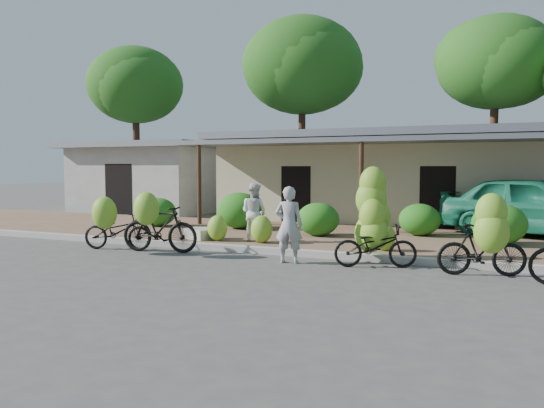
{
  "coord_description": "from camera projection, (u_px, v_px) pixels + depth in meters",
  "views": [
    {
      "loc": [
        3.81,
        -9.49,
        2.08
      ],
      "look_at": [
        -1.12,
        1.97,
        1.2
      ],
      "focal_mm": 35.0,
      "sensor_mm": 36.0,
      "label": 1
    }
  ],
  "objects": [
    {
      "name": "ground",
      "position": [
        285.0,
        273.0,
        10.34
      ],
      "size": [
        100.0,
        100.0,
        0.0
      ],
      "primitive_type": "plane",
      "color": "#474542",
      "rests_on": "ground"
    },
    {
      "name": "sidewalk",
      "position": [
        351.0,
        238.0,
        14.92
      ],
      "size": [
        60.0,
        6.0,
        0.12
      ],
      "primitive_type": "cube",
      "color": "#8C604B",
      "rests_on": "ground"
    },
    {
      "name": "curb",
      "position": [
        317.0,
        254.0,
        12.17
      ],
      "size": [
        60.0,
        0.25,
        0.15
      ],
      "primitive_type": "cube",
      "color": "#A8A399",
      "rests_on": "ground"
    },
    {
      "name": "shop_main",
      "position": [
        391.0,
        176.0,
        20.24
      ],
      "size": [
        13.0,
        8.5,
        3.35
      ],
      "color": "#BAB28D",
      "rests_on": "ground"
    },
    {
      "name": "shop_grey",
      "position": [
        154.0,
        177.0,
        24.64
      ],
      "size": [
        7.0,
        6.0,
        3.15
      ],
      "color": "#AFAEA9",
      "rests_on": "ground"
    },
    {
      "name": "tree_back_left",
      "position": [
        134.0,
        84.0,
        27.31
      ],
      "size": [
        5.01,
        4.87,
        8.22
      ],
      "color": "#482D1C",
      "rests_on": "ground"
    },
    {
      "name": "tree_far_center",
      "position": [
        299.0,
        65.0,
        26.84
      ],
      "size": [
        6.11,
        6.07,
        9.58
      ],
      "color": "#482D1C",
      "rests_on": "ground"
    },
    {
      "name": "tree_center_right",
      "position": [
        491.0,
        61.0,
        23.78
      ],
      "size": [
        5.28,
        5.17,
        8.79
      ],
      "color": "#482D1C",
      "rests_on": "ground"
    },
    {
      "name": "hedge_0",
      "position": [
        158.0,
        212.0,
        17.47
      ],
      "size": [
        1.2,
        1.08,
        0.94
      ],
      "primitive_type": "ellipsoid",
      "color": "#265D15",
      "rests_on": "sidewalk"
    },
    {
      "name": "hedge_1",
      "position": [
        240.0,
        211.0,
        16.78
      ],
      "size": [
        1.47,
        1.32,
        1.15
      ],
      "primitive_type": "ellipsoid",
      "color": "#265D15",
      "rests_on": "sidewalk"
    },
    {
      "name": "hedge_2",
      "position": [
        318.0,
        219.0,
        15.02
      ],
      "size": [
        1.21,
        1.09,
        0.95
      ],
      "primitive_type": "ellipsoid",
      "color": "#265D15",
      "rests_on": "sidewalk"
    },
    {
      "name": "hedge_3",
      "position": [
        420.0,
        220.0,
        15.07
      ],
      "size": [
        1.17,
        1.05,
        0.91
      ],
      "primitive_type": "ellipsoid",
      "color": "#265D15",
      "rests_on": "sidewalk"
    },
    {
      "name": "hedge_4",
      "position": [
        499.0,
        224.0,
        13.29
      ],
      "size": [
        1.34,
        1.2,
        1.04
      ],
      "primitive_type": "ellipsoid",
      "color": "#265D15",
      "rests_on": "sidewalk"
    },
    {
      "name": "bike_far_left",
      "position": [
        115.0,
        228.0,
        13.14
      ],
      "size": [
        1.88,
        1.4,
        1.38
      ],
      "rotation": [
        0.0,
        0.0,
        1.79
      ],
      "color": "black",
      "rests_on": "ground"
    },
    {
      "name": "bike_left",
      "position": [
        157.0,
        225.0,
        12.76
      ],
      "size": [
        2.01,
        1.33,
        1.5
      ],
      "rotation": [
        0.0,
        0.0,
        1.72
      ],
      "color": "black",
      "rests_on": "ground"
    },
    {
      "name": "bike_center",
      "position": [
        373.0,
        225.0,
        11.2
      ],
      "size": [
        1.79,
        1.38,
        2.09
      ],
      "rotation": [
        0.0,
        0.0,
        1.91
      ],
      "color": "black",
      "rests_on": "ground"
    },
    {
      "name": "bike_right",
      "position": [
        485.0,
        241.0,
        9.85
      ],
      "size": [
        1.72,
        1.32,
        1.61
      ],
      "rotation": [
        0.0,
        0.0,
        1.83
      ],
      "color": "black",
      "rests_on": "ground"
    },
    {
      "name": "loose_banana_a",
      "position": [
        217.0,
        228.0,
        13.98
      ],
      "size": [
        0.54,
        0.46,
        0.68
      ],
      "primitive_type": "ellipsoid",
      "color": "#75B52D",
      "rests_on": "sidewalk"
    },
    {
      "name": "loose_banana_b",
      "position": [
        262.0,
        229.0,
        13.62
      ],
      "size": [
        0.57,
        0.48,
        0.71
      ],
      "primitive_type": "ellipsoid",
      "color": "#75B52D",
      "rests_on": "sidewalk"
    },
    {
      "name": "loose_banana_c",
      "position": [
        384.0,
        237.0,
        12.35
      ],
      "size": [
        0.51,
        0.44,
        0.64
      ],
      "primitive_type": "ellipsoid",
      "color": "#75B52D",
      "rests_on": "sidewalk"
    },
    {
      "name": "sack_near",
      "position": [
        208.0,
        233.0,
        14.44
      ],
      "size": [
        0.93,
        0.65,
        0.3
      ],
      "primitive_type": "cube",
      "rotation": [
        0.0,
        0.0,
        0.33
      ],
      "color": "beige",
      "rests_on": "sidewalk"
    },
    {
      "name": "sack_far",
      "position": [
        197.0,
        234.0,
        14.33
      ],
      "size": [
        0.84,
        0.62,
        0.28
      ],
      "primitive_type": "cube",
      "rotation": [
        0.0,
        0.0,
        -0.36
      ],
      "color": "beige",
      "rests_on": "sidewalk"
    },
    {
      "name": "vendor",
      "position": [
        289.0,
        225.0,
        11.41
      ],
      "size": [
        0.66,
        0.49,
        1.67
      ],
      "primitive_type": "imported",
      "rotation": [
        0.0,
        0.0,
        3.29
      ],
      "color": "#989898",
      "rests_on": "ground"
    },
    {
      "name": "bystander",
      "position": [
        254.0,
        212.0,
        13.9
      ],
      "size": [
        0.85,
        0.73,
        1.53
      ],
      "primitive_type": "imported",
      "rotation": [
        0.0,
        0.0,
        2.93
      ],
      "color": "silver",
      "rests_on": "sidewalk"
    },
    {
      "name": "teal_van",
      "position": [
        533.0,
        206.0,
        14.84
      ],
      "size": [
        5.41,
        3.54,
        1.71
      ],
      "primitive_type": "imported",
      "rotation": [
        0.0,
        0.0,
        1.24
      ],
      "color": "#1A7856",
      "rests_on": "sidewalk"
    }
  ]
}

